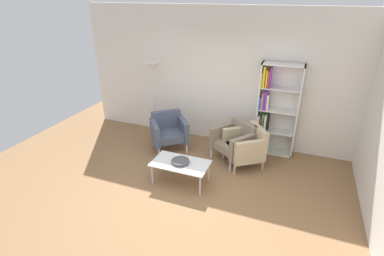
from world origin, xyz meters
The scene contains 9 objects.
ground_plane centered at (0.00, 0.00, 0.00)m, with size 8.32×8.32×0.00m, color olive.
plaster_back_panel centered at (0.00, 2.46, 1.45)m, with size 6.40×0.12×2.90m, color silver.
bookshelf_tall centered at (1.16, 2.24, 0.92)m, with size 0.80×0.30×1.90m.
coffee_table_low centered at (-0.15, 0.52, 0.37)m, with size 1.00×0.56×0.40m.
decorative_bowl centered at (-0.15, 0.52, 0.43)m, with size 0.32×0.32×0.05m.
armchair_by_bookshelf centered at (0.55, 1.64, 0.41)m, with size 0.95×0.93×0.78m.
armchair_spare_guest centered at (-0.90, 1.60, 0.41)m, with size 0.95×0.94×0.78m.
armchair_near_window centered at (0.80, 1.56, 0.41)m, with size 0.93×0.95×0.78m.
floor_lamp_torchiere centered at (-1.44, 2.05, 1.45)m, with size 0.32×0.32×1.74m.
Camera 1 is at (1.61, -3.46, 3.13)m, focal length 27.19 mm.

